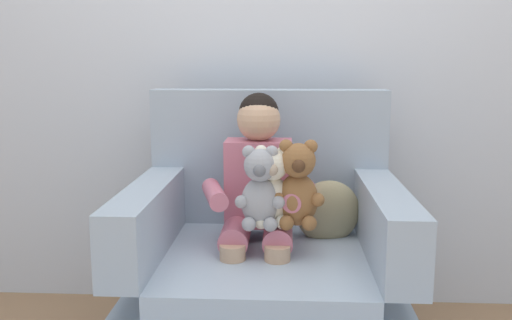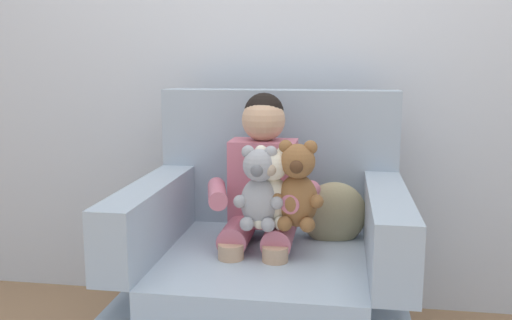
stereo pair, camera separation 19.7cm
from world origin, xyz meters
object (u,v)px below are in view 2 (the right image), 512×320
plush_cream (272,189)px  throw_pillow (334,214)px  armchair (268,279)px  seated_child (261,190)px  plush_grey (259,190)px  plush_brown (297,187)px

plush_cream → throw_pillow: bearing=52.4°
armchair → throw_pillow: armchair is taller
seated_child → plush_grey: 0.16m
seated_child → plush_cream: size_ratio=2.78×
throw_pillow → seated_child: bearing=-160.8°
plush_grey → seated_child: bearing=78.4°
plush_brown → throw_pillow: size_ratio=1.23×
armchair → plush_brown: (0.12, -0.10, 0.39)m
plush_brown → seated_child: bearing=119.8°
plush_cream → plush_grey: plush_grey is taller
plush_grey → throw_pillow: plush_grey is taller
armchair → seated_child: same height
armchair → plush_cream: 0.39m
armchair → throw_pillow: size_ratio=4.06×
plush_brown → throw_pillow: 0.31m
plush_cream → throw_pillow: plush_cream is taller
armchair → plush_grey: 0.40m
plush_grey → throw_pillow: (0.26, 0.25, -0.15)m
seated_child → plush_brown: (0.15, -0.13, 0.05)m
armchair → plush_brown: bearing=-41.6°
plush_brown → throw_pillow: (0.13, 0.23, -0.16)m
plush_cream → armchair: bearing=111.3°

